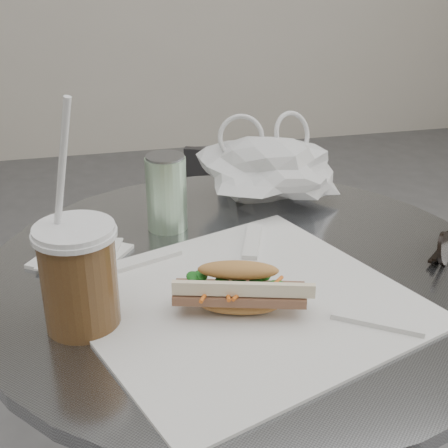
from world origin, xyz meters
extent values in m
cylinder|color=slate|center=(0.00, 0.20, 0.73)|extent=(0.76, 0.76, 0.02)
cylinder|color=#2F2F32|center=(0.11, 0.75, 0.01)|extent=(0.32, 0.32, 0.02)
cylinder|color=#2F2F32|center=(0.11, 0.75, 0.21)|extent=(0.06, 0.06, 0.42)
cylinder|color=#2F2F32|center=(0.11, 0.75, 0.42)|extent=(0.36, 0.36, 0.02)
cube|color=#2F2F32|center=(0.18, 0.91, 0.55)|extent=(0.27, 0.13, 0.24)
cube|color=white|center=(-0.03, 0.10, 0.74)|extent=(0.51, 0.50, 0.00)
ellipsoid|color=#C8884B|center=(-0.04, 0.08, 0.76)|extent=(0.21, 0.12, 0.02)
cube|color=brown|center=(-0.04, 0.08, 0.77)|extent=(0.17, 0.09, 0.01)
ellipsoid|color=#C8884B|center=(-0.04, 0.09, 0.79)|extent=(0.22, 0.13, 0.04)
cylinder|color=brown|center=(-0.23, 0.10, 0.80)|extent=(0.09, 0.09, 0.12)
cylinder|color=white|center=(-0.23, 0.10, 0.87)|extent=(0.10, 0.10, 0.01)
cylinder|color=white|center=(-0.24, 0.11, 0.91)|extent=(0.05, 0.05, 0.23)
cylinder|color=black|center=(0.29, 0.14, 0.76)|extent=(0.05, 0.05, 0.05)
cube|color=white|center=(-0.23, 0.28, 0.74)|extent=(0.16, 0.16, 0.01)
cube|color=white|center=(-0.23, 0.28, 0.75)|extent=(0.13, 0.13, 0.00)
cylinder|color=#59995E|center=(-0.09, 0.36, 0.80)|extent=(0.07, 0.07, 0.12)
cylinder|color=slate|center=(-0.09, 0.36, 0.86)|extent=(0.06, 0.06, 0.00)
camera|label=1|loc=(-0.21, -0.57, 1.18)|focal=50.00mm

